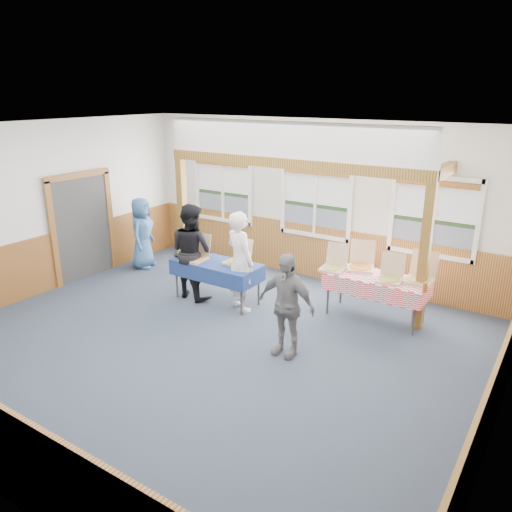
% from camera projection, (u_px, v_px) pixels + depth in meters
% --- Properties ---
extents(floor, '(8.00, 8.00, 0.00)m').
position_uv_depth(floor, '(210.00, 343.00, 7.68)').
color(floor, '#293543').
rests_on(floor, ground).
extents(ceiling, '(8.00, 8.00, 0.00)m').
position_uv_depth(ceiling, '(203.00, 130.00, 6.67)').
color(ceiling, white).
rests_on(ceiling, wall_back).
extents(wall_back, '(8.00, 0.00, 8.00)m').
position_uv_depth(wall_back, '(317.00, 201.00, 9.95)').
color(wall_back, silver).
rests_on(wall_back, floor).
extents(wall_left, '(0.00, 8.00, 8.00)m').
position_uv_depth(wall_left, '(38.00, 209.00, 9.26)').
color(wall_left, silver).
rests_on(wall_left, floor).
extents(wainscot_back, '(7.98, 0.05, 1.10)m').
position_uv_depth(wainscot_back, '(314.00, 252.00, 10.26)').
color(wainscot_back, brown).
rests_on(wainscot_back, floor).
extents(wainscot_left, '(0.05, 6.98, 1.10)m').
position_uv_depth(wainscot_left, '(46.00, 263.00, 9.58)').
color(wainscot_left, brown).
rests_on(wainscot_left, floor).
extents(wainscot_right, '(0.05, 6.98, 1.10)m').
position_uv_depth(wainscot_right, '(495.00, 395.00, 5.43)').
color(wainscot_right, brown).
rests_on(wainscot_right, floor).
extents(cased_opening, '(0.06, 1.30, 2.10)m').
position_uv_depth(cased_opening, '(83.00, 228.00, 10.12)').
color(cased_opening, '#343434').
rests_on(cased_opening, wall_left).
extents(window_left, '(1.56, 0.10, 1.46)m').
position_uv_depth(window_left, '(223.00, 186.00, 11.09)').
color(window_left, white).
rests_on(window_left, wall_back).
extents(window_mid, '(1.56, 0.10, 1.46)m').
position_uv_depth(window_mid, '(316.00, 198.00, 9.89)').
color(window_mid, white).
rests_on(window_mid, wall_back).
extents(window_right, '(1.56, 0.10, 1.46)m').
position_uv_depth(window_right, '(434.00, 212.00, 8.69)').
color(window_right, white).
rests_on(window_right, wall_back).
extents(post_left, '(0.15, 0.15, 2.40)m').
position_uv_depth(post_left, '(183.00, 216.00, 10.43)').
color(post_left, '#593D13').
rests_on(post_left, floor).
extents(post_right, '(0.15, 0.15, 2.40)m').
position_uv_depth(post_right, '(424.00, 258.00, 7.82)').
color(post_right, '#593D13').
rests_on(post_right, floor).
extents(cross_beam, '(5.15, 0.18, 0.18)m').
position_uv_depth(cross_beam, '(288.00, 163.00, 8.71)').
color(cross_beam, '#593D13').
rests_on(cross_beam, post_left).
extents(table_left, '(1.80, 1.32, 0.76)m').
position_uv_depth(table_left, '(216.00, 265.00, 9.02)').
color(table_left, '#343434').
rests_on(table_left, floor).
extents(table_right, '(1.80, 1.15, 0.76)m').
position_uv_depth(table_right, '(377.00, 280.00, 8.32)').
color(table_right, '#343434').
rests_on(table_right, floor).
extents(pizza_box_a, '(0.45, 0.53, 0.45)m').
position_uv_depth(pizza_box_a, '(195.00, 256.00, 9.10)').
color(pizza_box_a, tan).
rests_on(pizza_box_a, table_left).
extents(pizza_box_b, '(0.41, 0.49, 0.41)m').
position_uv_depth(pizza_box_b, '(237.00, 260.00, 8.92)').
color(pizza_box_b, tan).
rests_on(pizza_box_b, table_left).
extents(pizza_box_c, '(0.42, 0.50, 0.42)m').
position_uv_depth(pizza_box_c, '(333.00, 266.00, 8.59)').
color(pizza_box_c, tan).
rests_on(pizza_box_c, table_right).
extents(pizza_box_d, '(0.56, 0.62, 0.46)m').
position_uv_depth(pizza_box_d, '(361.00, 265.00, 8.62)').
color(pizza_box_d, tan).
rests_on(pizza_box_d, table_right).
extents(pizza_box_e, '(0.45, 0.52, 0.42)m').
position_uv_depth(pizza_box_e, '(390.00, 277.00, 8.09)').
color(pizza_box_e, tan).
rests_on(pizza_box_e, table_right).
extents(pizza_box_f, '(0.44, 0.53, 0.47)m').
position_uv_depth(pizza_box_f, '(419.00, 278.00, 8.05)').
color(pizza_box_f, tan).
rests_on(pizza_box_f, table_right).
extents(veggie_tray, '(0.41, 0.41, 0.09)m').
position_uv_depth(veggie_tray, '(185.00, 253.00, 9.38)').
color(veggie_tray, black).
rests_on(veggie_tray, table_left).
extents(drink_glass, '(0.07, 0.07, 0.15)m').
position_uv_depth(drink_glass, '(425.00, 287.00, 7.63)').
color(drink_glass, brown).
rests_on(drink_glass, table_right).
extents(woman_white, '(0.76, 0.63, 1.78)m').
position_uv_depth(woman_white, '(240.00, 261.00, 8.62)').
color(woman_white, silver).
rests_on(woman_white, floor).
extents(woman_black, '(0.96, 0.79, 1.78)m').
position_uv_depth(woman_black, '(192.00, 251.00, 9.17)').
color(woman_black, black).
rests_on(woman_black, floor).
extents(man_blue, '(0.75, 0.89, 1.55)m').
position_uv_depth(man_blue, '(142.00, 233.00, 10.77)').
color(man_blue, '#3B6193').
rests_on(man_blue, floor).
extents(person_grey, '(0.92, 0.41, 1.55)m').
position_uv_depth(person_grey, '(286.00, 305.00, 7.15)').
color(person_grey, slate).
rests_on(person_grey, floor).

